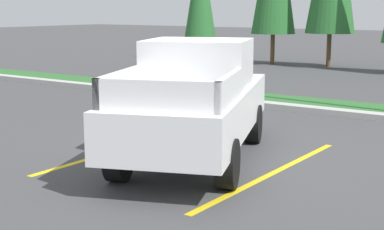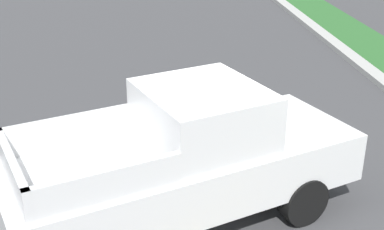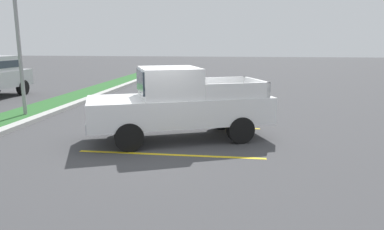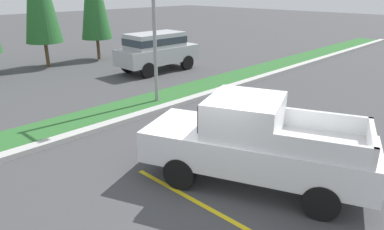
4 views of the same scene
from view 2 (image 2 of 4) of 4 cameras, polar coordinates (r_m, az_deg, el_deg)
ground_plane at (r=8.71m, az=2.82°, el=-8.73°), size 120.00×120.00×0.00m
parking_line_near at (r=9.42m, az=-1.67°, el=-5.99°), size 0.12×4.80×0.01m
pickup_truck_main at (r=7.58m, az=-0.49°, el=-4.89°), size 3.71×5.54×2.10m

